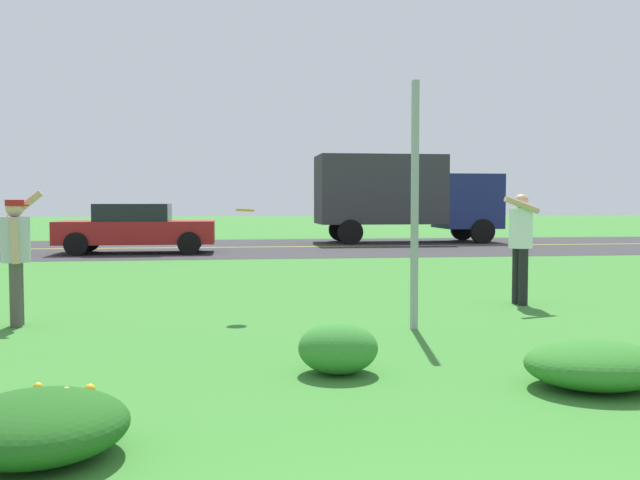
{
  "coord_description": "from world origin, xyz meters",
  "views": [
    {
      "loc": [
        -1.14,
        -1.65,
        1.53
      ],
      "look_at": [
        0.08,
        7.56,
        1.01
      ],
      "focal_mm": 39.62,
      "sensor_mm": 36.0,
      "label": 1
    }
  ],
  "objects_px": {
    "car_red_center_left": "(136,228)",
    "box_truck_navy": "(403,194)",
    "frisbee_orange": "(245,210)",
    "person_thrower_red_cap_gray_shirt": "(16,249)",
    "sign_post_near_path": "(415,206)",
    "person_catcher_white_shirt": "(520,238)"
  },
  "relations": [
    {
      "from": "person_catcher_white_shirt",
      "to": "frisbee_orange",
      "type": "relative_size",
      "value": 6.54
    },
    {
      "from": "sign_post_near_path",
      "to": "car_red_center_left",
      "type": "relative_size",
      "value": 0.65
    },
    {
      "from": "frisbee_orange",
      "to": "car_red_center_left",
      "type": "bearing_deg",
      "value": 103.75
    },
    {
      "from": "box_truck_navy",
      "to": "person_catcher_white_shirt",
      "type": "bearing_deg",
      "value": -98.1
    },
    {
      "from": "person_catcher_white_shirt",
      "to": "frisbee_orange",
      "type": "xyz_separation_m",
      "value": [
        -4.04,
        -0.43,
        0.43
      ]
    },
    {
      "from": "person_thrower_red_cap_gray_shirt",
      "to": "box_truck_navy",
      "type": "height_order",
      "value": "box_truck_navy"
    },
    {
      "from": "sign_post_near_path",
      "to": "frisbee_orange",
      "type": "bearing_deg",
      "value": 146.27
    },
    {
      "from": "car_red_center_left",
      "to": "frisbee_orange",
      "type": "bearing_deg",
      "value": -76.25
    },
    {
      "from": "sign_post_near_path",
      "to": "car_red_center_left",
      "type": "distance_m",
      "value": 13.95
    },
    {
      "from": "car_red_center_left",
      "to": "box_truck_navy",
      "type": "relative_size",
      "value": 0.67
    },
    {
      "from": "sign_post_near_path",
      "to": "person_catcher_white_shirt",
      "type": "distance_m",
      "value": 2.75
    },
    {
      "from": "frisbee_orange",
      "to": "car_red_center_left",
      "type": "xyz_separation_m",
      "value": [
        -2.87,
        11.75,
        -0.67
      ]
    },
    {
      "from": "sign_post_near_path",
      "to": "car_red_center_left",
      "type": "bearing_deg",
      "value": 110.34
    },
    {
      "from": "frisbee_orange",
      "to": "box_truck_navy",
      "type": "height_order",
      "value": "box_truck_navy"
    },
    {
      "from": "frisbee_orange",
      "to": "box_truck_navy",
      "type": "distance_m",
      "value": 17.27
    },
    {
      "from": "person_catcher_white_shirt",
      "to": "frisbee_orange",
      "type": "height_order",
      "value": "person_catcher_white_shirt"
    },
    {
      "from": "person_catcher_white_shirt",
      "to": "box_truck_navy",
      "type": "bearing_deg",
      "value": 81.9
    },
    {
      "from": "person_thrower_red_cap_gray_shirt",
      "to": "car_red_center_left",
      "type": "distance_m",
      "value": 12.24
    },
    {
      "from": "box_truck_navy",
      "to": "frisbee_orange",
      "type": "bearing_deg",
      "value": -111.29
    },
    {
      "from": "person_catcher_white_shirt",
      "to": "car_red_center_left",
      "type": "xyz_separation_m",
      "value": [
        -6.92,
        11.32,
        -0.24
      ]
    },
    {
      "from": "sign_post_near_path",
      "to": "person_catcher_white_shirt",
      "type": "xyz_separation_m",
      "value": [
        2.07,
        1.74,
        -0.49
      ]
    },
    {
      "from": "car_red_center_left",
      "to": "box_truck_navy",
      "type": "distance_m",
      "value": 10.18
    }
  ]
}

